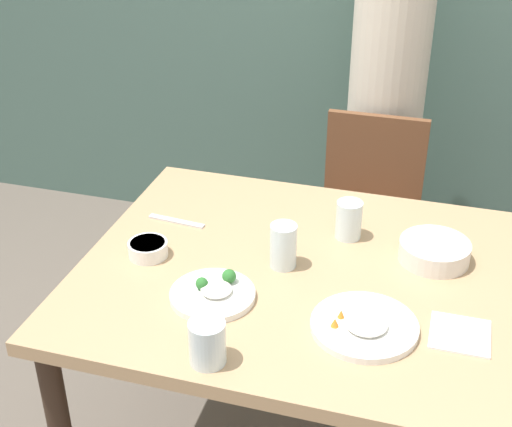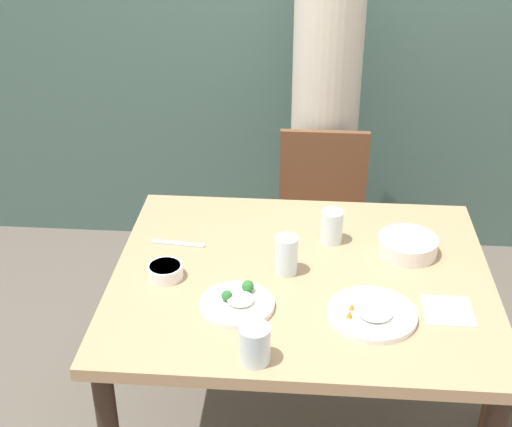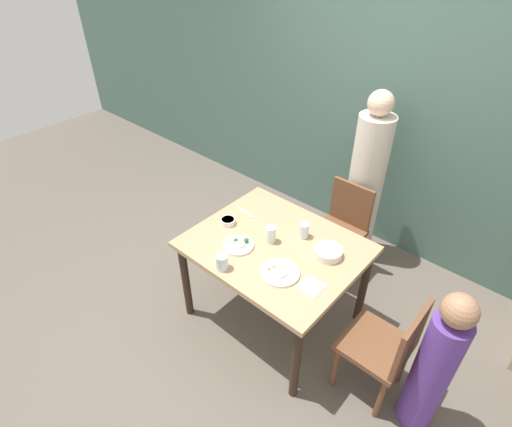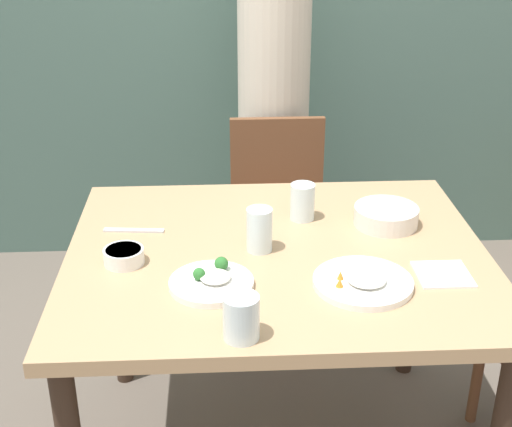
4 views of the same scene
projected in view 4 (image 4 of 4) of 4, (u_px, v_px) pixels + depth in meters
The scene contains 12 objects.
dining_table at pixel (277, 278), 2.04m from camera, with size 1.18×0.98×0.76m.
chair_adult_spot at pixel (279, 218), 2.88m from camera, with size 0.40×0.40×0.85m.
person_adult at pixel (273, 128), 3.05m from camera, with size 0.30×0.30×1.59m.
bowl_curry at pixel (386, 215), 2.14m from camera, with size 0.19×0.19×0.06m.
plate_rice_adult at pixel (363, 282), 1.83m from camera, with size 0.26×0.26×0.04m.
plate_rice_child at pixel (212, 281), 1.82m from camera, with size 0.22×0.22×0.05m.
bowl_rice_small at pixel (124, 256), 1.93m from camera, with size 0.11×0.11×0.04m.
glass_water_tall at pixel (302, 202), 2.17m from camera, with size 0.07×0.07×0.11m.
glass_water_short at pixel (241, 317), 1.60m from camera, with size 0.08×0.08×0.11m.
glass_water_center at pixel (259, 230), 1.98m from camera, with size 0.07×0.07×0.13m.
napkin_folded at pixel (443, 274), 1.88m from camera, with size 0.14×0.14×0.01m.
fork_steel at pixel (134, 230), 2.11m from camera, with size 0.18×0.04×0.01m.
Camera 4 is at (-0.15, -1.77, 1.71)m, focal length 50.00 mm.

